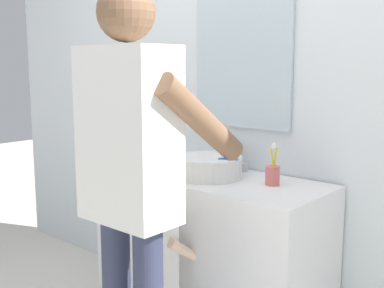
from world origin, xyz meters
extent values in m
cube|color=silver|center=(0.00, 0.62, 1.35)|extent=(4.40, 0.08, 2.70)
cube|color=silver|center=(0.00, 0.57, 1.47)|extent=(0.63, 0.02, 0.72)
cube|color=white|center=(0.00, 0.30, 0.44)|extent=(1.25, 0.54, 0.88)
cylinder|color=silver|center=(0.00, 0.28, 0.93)|extent=(0.35, 0.35, 0.11)
cylinder|color=beige|center=(0.00, 0.28, 0.94)|extent=(0.29, 0.29, 0.09)
cylinder|color=#B7BABF|center=(0.00, 0.51, 0.97)|extent=(0.03, 0.03, 0.18)
cylinder|color=#B7BABF|center=(0.00, 0.45, 1.05)|extent=(0.02, 0.12, 0.02)
cylinder|color=#B7BABF|center=(-0.07, 0.51, 0.90)|extent=(0.04, 0.04, 0.05)
cylinder|color=#B7BABF|center=(0.07, 0.51, 0.90)|extent=(0.04, 0.04, 0.05)
cylinder|color=#D86666|center=(0.35, 0.35, 0.93)|extent=(0.07, 0.07, 0.09)
cylinder|color=yellow|center=(0.36, 0.34, 0.98)|extent=(0.03, 0.03, 0.17)
cube|color=white|center=(0.36, 0.34, 1.07)|extent=(0.01, 0.02, 0.02)
cylinder|color=yellow|center=(0.34, 0.37, 0.98)|extent=(0.04, 0.02, 0.17)
cube|color=white|center=(0.34, 0.37, 1.07)|extent=(0.01, 0.02, 0.02)
cylinder|color=gold|center=(-0.29, 0.29, 0.94)|extent=(0.06, 0.06, 0.13)
cylinder|color=#2D2D2D|center=(-0.29, 0.29, 1.03)|extent=(0.02, 0.02, 0.04)
cube|color=white|center=(0.00, -0.11, 0.56)|extent=(0.19, 0.11, 0.34)
sphere|color=beige|center=(0.00, -0.11, 0.79)|extent=(0.11, 0.11, 0.11)
cylinder|color=beige|center=(-0.11, -0.02, 0.59)|extent=(0.05, 0.23, 0.18)
cylinder|color=beige|center=(0.11, -0.02, 0.59)|extent=(0.05, 0.23, 0.18)
cube|color=white|center=(0.10, -0.36, 1.18)|extent=(0.41, 0.23, 0.72)
sphere|color=brown|center=(0.10, -0.36, 1.66)|extent=(0.23, 0.23, 0.23)
cylinder|color=brown|center=(-0.13, -0.17, 1.24)|extent=(0.10, 0.50, 0.39)
cylinder|color=brown|center=(0.33, -0.17, 1.24)|extent=(0.10, 0.50, 0.39)
cylinder|color=blue|center=(0.33, 0.02, 1.06)|extent=(0.01, 0.14, 0.03)
cube|color=white|center=(0.33, 0.09, 1.07)|extent=(0.01, 0.02, 0.02)
camera|label=1|loc=(1.58, -1.67, 1.47)|focal=45.81mm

